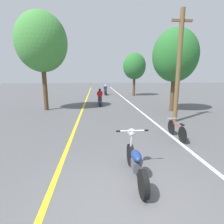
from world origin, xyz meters
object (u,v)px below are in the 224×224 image
Objects in this scene: utility_pole at (179,66)px; roadside_tree_right_far at (134,66)px; roadside_tree_left at (41,42)px; roadside_tree_right_near at (175,56)px; motorcycle_foreground at (135,161)px; motorcycle_rider_lead at (100,99)px; motorcycle_rider_far at (105,91)px; bicycle_parked at (176,130)px.

roadside_tree_right_far is at bearing 88.05° from utility_pole.
roadside_tree_right_far is 12.48m from roadside_tree_left.
roadside_tree_right_near is 10.06m from motorcycle_foreground.
roadside_tree_right_far is 2.47× the size of motorcycle_rider_lead.
roadside_tree_right_far is at bearing -22.34° from motorcycle_rider_far.
motorcycle_foreground is at bearing -102.08° from roadside_tree_right_far.
roadside_tree_right_far reaches higher than bicycle_parked.
motorcycle_rider_lead is (4.11, 1.74, -4.32)m from roadside_tree_left.
roadside_tree_right_far is (0.45, 13.08, 0.65)m from utility_pole.
roadside_tree_right_far is at bearing 45.68° from roadside_tree_left.
bicycle_parked is at bearing -70.74° from motorcycle_rider_lead.
utility_pole is at bearing -55.18° from motorcycle_rider_lead.
roadside_tree_left reaches higher than bicycle_parked.
motorcycle_rider_lead reaches higher than motorcycle_rider_far.
motorcycle_rider_far is at bearing 110.22° from roadside_tree_right_near.
roadside_tree_left is at bearing 172.45° from roadside_tree_right_near.
motorcycle_foreground is 1.22× the size of bicycle_parked.
motorcycle_rider_lead is at bearing -96.30° from motorcycle_rider_far.
motorcycle_foreground is (-4.59, -8.24, -3.49)m from roadside_tree_right_near.
roadside_tree_right_far is at bearing 84.24° from bicycle_parked.
roadside_tree_left is (-9.34, 1.24, 0.93)m from roadside_tree_right_near.
roadside_tree_left is at bearing -157.02° from motorcycle_rider_lead.
roadside_tree_right_far is 9.05m from motorcycle_rider_lead.
motorcycle_rider_lead is (-4.57, -7.15, -3.15)m from roadside_tree_right_far.
utility_pole is at bearing -110.57° from roadside_tree_right_near.
roadside_tree_left reaches higher than utility_pole.
motorcycle_foreground is (4.75, -9.48, -4.43)m from roadside_tree_left.
roadside_tree_left reaches higher than motorcycle_rider_lead.
motorcycle_rider_lead is at bearing -122.60° from roadside_tree_right_far.
roadside_tree_right_far is 5.04m from motorcycle_rider_far.
utility_pole is 3.27m from roadside_tree_right_near.
roadside_tree_right_near is at bearing 69.43° from utility_pole.
motorcycle_rider_far reaches higher than bicycle_parked.
roadside_tree_left is (-8.68, -8.89, 1.16)m from roadside_tree_right_far.
roadside_tree_right_near is (1.11, 2.95, 0.88)m from utility_pole.
roadside_tree_right_far is 3.21× the size of bicycle_parked.
roadside_tree_right_near is at bearing 68.04° from bicycle_parked.
bicycle_parked is (2.35, 2.68, -0.09)m from motorcycle_foreground.
motorcycle_rider_far is at bearing 157.66° from roadside_tree_right_far.
utility_pole is 1.10× the size of roadside_tree_right_far.
roadside_tree_right_far reaches higher than motorcycle_foreground.
roadside_tree_left is 12.34m from motorcycle_rider_far.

